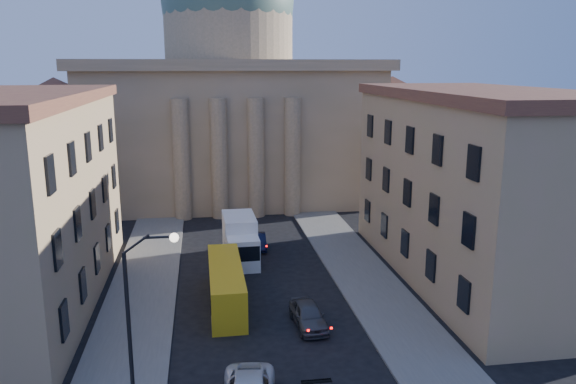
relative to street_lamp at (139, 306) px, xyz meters
name	(u,v)px	position (x,y,z in m)	size (l,w,h in m)	color
sidewalk_left	(136,318)	(-1.53, 10.00, -5.21)	(5.00, 60.00, 0.15)	#615E58
sidewalk_right	(383,302)	(15.47, 10.00, -5.21)	(5.00, 60.00, 0.15)	#615E58
church	(230,101)	(6.97, 47.47, 6.59)	(68.02, 28.76, 36.60)	#887554
building_left	(7,201)	(-10.03, 14.00, 2.14)	(11.60, 26.60, 14.70)	#A58161
building_right	(477,185)	(23.97, 14.00, 2.14)	(11.60, 26.60, 14.70)	#A58161
street_lamp	(139,306)	(0.00, 0.00, 0.00)	(2.62, 0.44, 8.83)	black
car_right_far	(308,315)	(9.56, 7.31, -4.51)	(1.83, 4.55, 1.55)	#45464A
car_right_distant	(258,241)	(7.94, 23.45, -4.62)	(1.41, 4.03, 1.33)	black
city_bus	(226,284)	(4.52, 11.63, -3.78)	(2.34, 9.92, 2.79)	gold
box_truck	(240,240)	(6.17, 20.55, -3.53)	(2.81, 6.81, 3.70)	white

